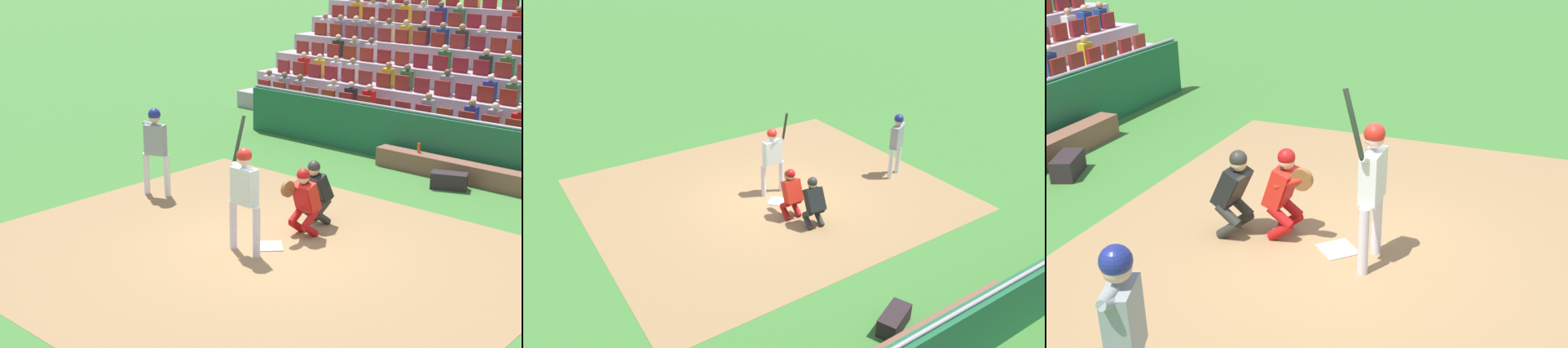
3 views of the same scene
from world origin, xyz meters
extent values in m
plane|color=#3A732F|center=(0.00, 0.00, 0.00)|extent=(160.00, 160.00, 0.00)
cube|color=olive|center=(0.00, 0.50, 0.00)|extent=(9.14, 7.94, 0.01)
cube|color=white|center=(0.00, 0.00, 0.02)|extent=(0.62, 0.62, 0.02)
cylinder|color=silver|center=(-0.12, 0.48, 0.45)|extent=(0.13, 0.13, 0.89)
cylinder|color=silver|center=(0.43, 0.47, 0.45)|extent=(0.13, 0.13, 0.89)
cube|color=silver|center=(0.15, 0.48, 1.21)|extent=(0.48, 0.23, 0.63)
sphere|color=beige|center=(0.15, 0.48, 1.68)|extent=(0.23, 0.23, 0.23)
sphere|color=red|center=(0.15, 0.48, 1.74)|extent=(0.26, 0.26, 0.26)
cylinder|color=silver|center=(0.21, 0.45, 1.51)|extent=(0.51, 0.15, 0.14)
cylinder|color=silver|center=(0.40, 0.44, 1.51)|extent=(0.18, 0.15, 0.13)
cylinder|color=black|center=(0.43, 0.30, 1.93)|extent=(0.10, 0.30, 0.81)
sphere|color=black|center=(0.45, 0.42, 1.53)|extent=(0.06, 0.06, 0.06)
cylinder|color=#AA1212|center=(-0.27, -0.79, 0.15)|extent=(0.15, 0.39, 0.34)
cylinder|color=#AA1212|center=(-0.27, -0.79, 0.37)|extent=(0.15, 0.39, 0.33)
cylinder|color=#AA1212|center=(0.05, -0.80, 0.15)|extent=(0.15, 0.39, 0.34)
cylinder|color=#AA1212|center=(0.05, -0.80, 0.37)|extent=(0.15, 0.39, 0.33)
cube|color=red|center=(-0.11, -0.86, 0.74)|extent=(0.43, 0.42, 0.60)
cube|color=#AA1212|center=(-0.11, -0.73, 0.74)|extent=(0.39, 0.21, 0.45)
sphere|color=#D0AF82|center=(-0.11, -0.77, 1.11)|extent=(0.22, 0.22, 0.22)
cube|color=black|center=(-0.11, -0.77, 1.11)|extent=(0.20, 0.11, 0.20)
sphere|color=#AA1212|center=(-0.11, -0.77, 1.17)|extent=(0.24, 0.24, 0.24)
cylinder|color=brown|center=(0.02, -0.50, 0.95)|extent=(0.08, 0.30, 0.30)
cylinder|color=red|center=(0.04, -0.68, 0.88)|extent=(0.14, 0.40, 0.22)
cylinder|color=#292A25|center=(-0.06, -1.44, 0.15)|extent=(0.18, 0.40, 0.34)
cylinder|color=#292A25|center=(-0.06, -1.44, 0.37)|extent=(0.18, 0.39, 0.33)
cylinder|color=#292A25|center=(0.26, -1.47, 0.15)|extent=(0.18, 0.40, 0.34)
cylinder|color=#292A25|center=(0.26, -1.47, 0.37)|extent=(0.18, 0.39, 0.33)
cube|color=black|center=(0.10, -1.48, 0.73)|extent=(0.46, 0.50, 0.60)
cube|color=#292A25|center=(0.11, -1.37, 0.73)|extent=(0.40, 0.29, 0.44)
sphere|color=tan|center=(0.11, -1.36, 1.08)|extent=(0.22, 0.22, 0.22)
cube|color=black|center=(0.11, -1.36, 1.08)|extent=(0.21, 0.14, 0.19)
sphere|color=#292A25|center=(0.11, -1.36, 1.14)|extent=(0.24, 0.24, 0.24)
cube|color=#1A5A35|center=(0.00, -6.26, 0.61)|extent=(12.06, 0.24, 1.22)
cylinder|color=gray|center=(0.00, -6.26, 1.26)|extent=(12.06, 0.07, 0.07)
cube|color=brown|center=(-0.64, -5.71, 0.22)|extent=(4.20, 0.40, 0.44)
cylinder|color=#DE4415|center=(0.47, -5.78, 0.55)|extent=(0.07, 0.07, 0.22)
cube|color=black|center=(-0.74, -5.04, 0.18)|extent=(0.84, 0.62, 0.36)
cylinder|color=silver|center=(3.42, -0.63, 0.44)|extent=(0.17, 0.17, 0.89)
cylinder|color=silver|center=(3.87, -0.45, 0.44)|extent=(0.17, 0.17, 0.89)
cube|color=gray|center=(3.64, -0.54, 1.21)|extent=(0.48, 0.36, 0.63)
sphere|color=#D6A48A|center=(3.64, -0.54, 1.68)|extent=(0.23, 0.23, 0.23)
sphere|color=navy|center=(3.64, -0.54, 1.74)|extent=(0.26, 0.26, 0.26)
cylinder|color=gray|center=(3.70, -0.55, 1.51)|extent=(0.47, 0.21, 0.14)
cylinder|color=gray|center=(3.86, -0.48, 1.51)|extent=(0.16, 0.10, 0.13)
cube|color=#A4939C|center=(0.00, -8.58, 0.26)|extent=(17.10, 0.96, 0.53)
cube|color=maroon|center=(-0.64, -8.44, 0.74)|extent=(0.44, 0.10, 0.42)
cube|color=red|center=(-0.64, -8.68, 0.79)|extent=(0.32, 0.22, 0.52)
sphere|color=#DAA783|center=(-0.64, -8.68, 1.15)|extent=(0.19, 0.19, 0.19)
cube|color=maroon|center=(0.00, -8.44, 0.74)|extent=(0.44, 0.10, 0.42)
cube|color=gray|center=(0.00, -8.68, 0.79)|extent=(0.32, 0.22, 0.52)
sphere|color=beige|center=(0.00, -8.68, 1.15)|extent=(0.19, 0.19, 0.19)
cube|color=maroon|center=(0.64, -8.44, 0.74)|extent=(0.44, 0.10, 0.42)
cube|color=navy|center=(0.64, -8.68, 0.79)|extent=(0.32, 0.22, 0.52)
sphere|color=#9E794E|center=(0.64, -8.68, 1.15)|extent=(0.19, 0.19, 0.19)
cube|color=maroon|center=(1.28, -8.44, 0.74)|extent=(0.44, 0.10, 0.42)
cube|color=maroon|center=(1.92, -8.44, 0.74)|extent=(0.44, 0.10, 0.42)
cube|color=gray|center=(1.92, -8.68, 0.79)|extent=(0.32, 0.22, 0.52)
sphere|color=#B07858|center=(1.92, -8.68, 1.15)|extent=(0.19, 0.19, 0.19)
cube|color=maroon|center=(2.56, -8.44, 0.74)|extent=(0.44, 0.10, 0.42)
cube|color=maroon|center=(3.20, -8.44, 0.74)|extent=(0.44, 0.10, 0.42)
cube|color=maroon|center=(3.83, -8.44, 0.74)|extent=(0.44, 0.10, 0.42)
cube|color=red|center=(3.83, -8.68, 0.79)|extent=(0.32, 0.22, 0.52)
sphere|color=#CFAD89|center=(3.83, -8.68, 1.15)|extent=(0.19, 0.19, 0.19)
cube|color=maroon|center=(4.47, -8.44, 0.74)|extent=(0.44, 0.10, 0.42)
cube|color=#21252A|center=(4.47, -8.68, 0.79)|extent=(0.32, 0.22, 0.52)
sphere|color=beige|center=(4.47, -8.68, 1.15)|extent=(0.19, 0.19, 0.19)
cube|color=maroon|center=(5.11, -8.44, 0.74)|extent=(0.44, 0.10, 0.42)
cube|color=white|center=(5.11, -8.68, 0.79)|extent=(0.32, 0.22, 0.52)
sphere|color=tan|center=(5.11, -8.68, 1.15)|extent=(0.19, 0.19, 0.19)
cube|color=maroon|center=(5.75, -8.44, 0.74)|extent=(0.44, 0.10, 0.42)
cube|color=maroon|center=(6.39, -8.44, 0.74)|extent=(0.44, 0.10, 0.42)
cube|color=gray|center=(6.39, -8.68, 0.79)|extent=(0.32, 0.22, 0.52)
sphere|color=brown|center=(6.39, -8.68, 1.15)|extent=(0.19, 0.19, 0.19)
cube|color=maroon|center=(7.03, -8.44, 0.74)|extent=(0.44, 0.10, 0.42)
cube|color=gray|center=(7.03, -8.68, 0.79)|extent=(0.32, 0.22, 0.52)
sphere|color=brown|center=(7.03, -8.68, 1.15)|extent=(0.19, 0.19, 0.19)
cube|color=maroon|center=(7.67, -8.44, 0.74)|extent=(0.44, 0.10, 0.42)
cube|color=white|center=(7.67, -8.68, 0.79)|extent=(0.32, 0.22, 0.52)
sphere|color=brown|center=(7.67, -8.68, 1.15)|extent=(0.19, 0.19, 0.19)
cube|color=#A4939C|center=(0.00, -9.55, 0.53)|extent=(17.10, 0.96, 1.05)
cube|color=maroon|center=(0.00, -9.40, 1.26)|extent=(0.44, 0.10, 0.42)
cube|color=#36683E|center=(0.00, -9.65, 1.31)|extent=(0.32, 0.22, 0.52)
sphere|color=#CFA08C|center=(0.00, -9.65, 1.67)|extent=(0.19, 0.19, 0.19)
cube|color=maroon|center=(0.64, -9.40, 1.26)|extent=(0.44, 0.10, 0.42)
cube|color=navy|center=(0.64, -9.65, 1.31)|extent=(0.32, 0.22, 0.52)
sphere|color=beige|center=(0.64, -9.65, 1.67)|extent=(0.19, 0.19, 0.19)
cube|color=maroon|center=(1.28, -9.40, 1.26)|extent=(0.44, 0.10, 0.42)
cube|color=maroon|center=(1.92, -9.40, 1.26)|extent=(0.44, 0.10, 0.42)
cube|color=gray|center=(1.92, -9.65, 1.31)|extent=(0.32, 0.22, 0.52)
sphere|color=brown|center=(1.92, -9.65, 1.67)|extent=(0.19, 0.19, 0.19)
cube|color=maroon|center=(2.56, -9.40, 1.26)|extent=(0.44, 0.10, 0.42)
cube|color=maroon|center=(3.20, -9.40, 1.26)|extent=(0.44, 0.10, 0.42)
cube|color=#2F6C37|center=(3.20, -9.65, 1.31)|extent=(0.32, 0.22, 0.52)
sphere|color=brown|center=(3.20, -9.65, 1.67)|extent=(0.19, 0.19, 0.19)
cube|color=maroon|center=(3.83, -9.40, 1.26)|extent=(0.44, 0.10, 0.42)
cube|color=gold|center=(3.83, -9.65, 1.31)|extent=(0.32, 0.22, 0.52)
sphere|color=#A67B4E|center=(3.83, -9.65, 1.67)|extent=(0.19, 0.19, 0.19)
cube|color=maroon|center=(4.47, -9.40, 1.26)|extent=(0.44, 0.10, 0.42)
cube|color=maroon|center=(5.11, -9.40, 1.26)|extent=(0.44, 0.10, 0.42)
cube|color=white|center=(5.11, -9.65, 1.31)|extent=(0.32, 0.22, 0.52)
sphere|color=#A37F5A|center=(5.11, -9.65, 1.67)|extent=(0.19, 0.19, 0.19)
cube|color=maroon|center=(5.75, -9.40, 1.26)|extent=(0.44, 0.10, 0.42)
cube|color=silver|center=(5.75, -9.65, 1.31)|extent=(0.32, 0.22, 0.52)
sphere|color=#DAAC85|center=(5.75, -9.65, 1.67)|extent=(0.19, 0.19, 0.19)
cube|color=maroon|center=(6.39, -9.40, 1.26)|extent=(0.44, 0.10, 0.42)
cube|color=gold|center=(6.39, -9.65, 1.31)|extent=(0.32, 0.22, 0.52)
sphere|color=beige|center=(6.39, -9.65, 1.67)|extent=(0.19, 0.19, 0.19)
cube|color=maroon|center=(7.03, -9.40, 1.26)|extent=(0.44, 0.10, 0.42)
cube|color=red|center=(7.03, -9.65, 1.31)|extent=(0.32, 0.22, 0.52)
sphere|color=beige|center=(7.03, -9.65, 1.67)|extent=(0.19, 0.19, 0.19)
cube|color=maroon|center=(7.67, -9.40, 1.26)|extent=(0.44, 0.10, 0.42)
cube|color=maroon|center=(0.64, -10.37, 1.79)|extent=(0.44, 0.10, 0.42)
cube|color=#2A7130|center=(0.64, -10.61, 1.84)|extent=(0.32, 0.22, 0.52)
sphere|color=beige|center=(0.64, -10.61, 2.20)|extent=(0.19, 0.19, 0.19)
cube|color=maroon|center=(1.28, -10.37, 1.79)|extent=(0.44, 0.10, 0.42)
cube|color=#223028|center=(1.28, -10.61, 1.84)|extent=(0.32, 0.22, 0.52)
sphere|color=tan|center=(1.28, -10.61, 2.20)|extent=(0.19, 0.19, 0.19)
cube|color=maroon|center=(1.92, -10.37, 1.79)|extent=(0.44, 0.10, 0.42)
cube|color=maroon|center=(2.56, -10.37, 1.79)|extent=(0.44, 0.10, 0.42)
cube|color=#2E6931|center=(2.56, -10.61, 1.84)|extent=(0.32, 0.22, 0.52)
sphere|color=beige|center=(2.56, -10.61, 2.20)|extent=(0.19, 0.19, 0.19)
cube|color=maroon|center=(3.20, -10.37, 1.79)|extent=(0.44, 0.10, 0.42)
cube|color=maroon|center=(3.83, -10.37, 1.79)|extent=(0.44, 0.10, 0.42)
cube|color=maroon|center=(4.47, -10.37, 1.79)|extent=(0.44, 0.10, 0.42)
cube|color=maroon|center=(5.11, -10.37, 1.79)|extent=(0.44, 0.10, 0.42)
cube|color=white|center=(5.11, -10.61, 1.84)|extent=(0.32, 0.22, 0.52)
sphere|color=brown|center=(5.11, -10.61, 2.20)|extent=(0.19, 0.19, 0.19)
cube|color=maroon|center=(5.75, -10.37, 1.79)|extent=(0.44, 0.10, 0.42)
cube|color=#96968F|center=(5.75, -10.61, 1.84)|extent=(0.32, 0.22, 0.52)
sphere|color=tan|center=(5.75, -10.61, 2.20)|extent=(0.19, 0.19, 0.19)
cube|color=maroon|center=(6.39, -10.37, 1.79)|extent=(0.44, 0.10, 0.42)
cube|color=#1F2F1D|center=(6.39, -10.61, 1.84)|extent=(0.32, 0.22, 0.52)
sphere|color=#D0A98B|center=(6.39, -10.61, 2.20)|extent=(0.19, 0.19, 0.19)
cube|color=maroon|center=(7.03, -10.37, 1.79)|extent=(0.44, 0.10, 0.42)
cube|color=maroon|center=(7.67, -10.37, 1.79)|extent=(0.44, 0.10, 0.42)
cube|color=maroon|center=(0.64, -11.33, 2.31)|extent=(0.44, 0.10, 0.42)
cube|color=maroon|center=(1.28, -11.33, 2.31)|extent=(0.44, 0.10, 0.42)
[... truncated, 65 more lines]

